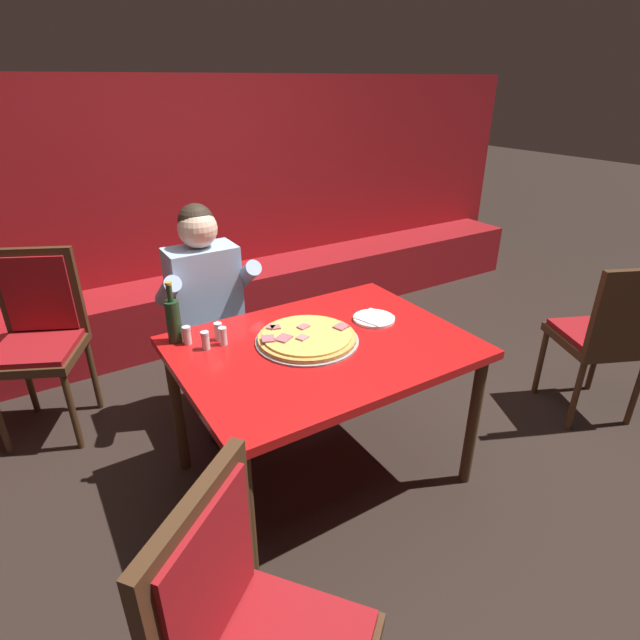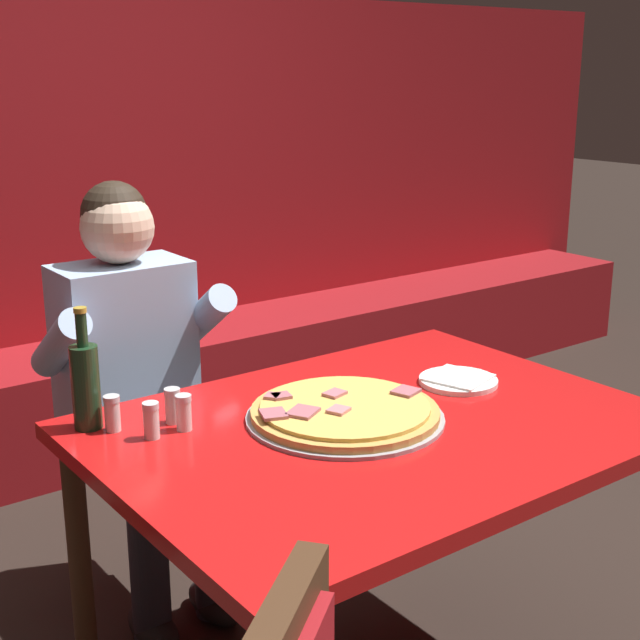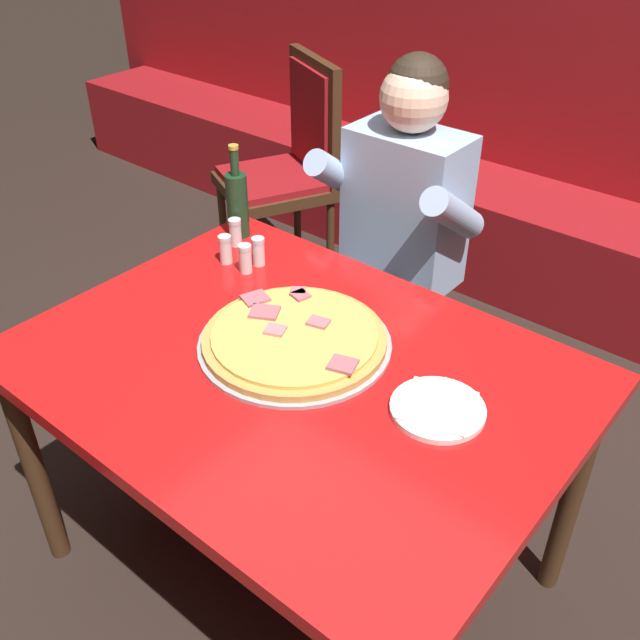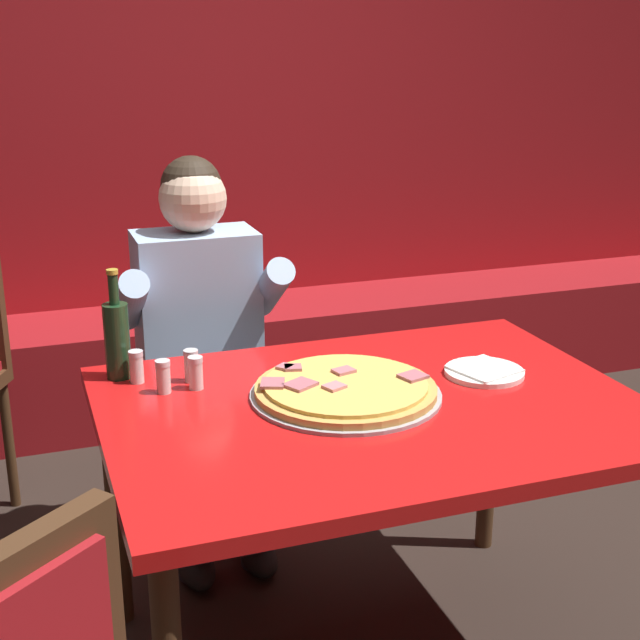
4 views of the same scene
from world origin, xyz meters
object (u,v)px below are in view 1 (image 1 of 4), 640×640
Objects in this scene: dining_chair_side_aisle at (39,330)px; main_dining_table at (323,359)px; shaker_parmesan at (218,332)px; pizza at (307,338)px; dining_chair_far_right at (251,635)px; dining_chair_near_left at (609,331)px; shaker_black_pepper at (205,341)px; plate_white_paper at (374,318)px; beer_bottle at (173,320)px; shaker_red_pepper_flakes at (223,337)px; shaker_oregano at (187,336)px; diner_seated_blue_shirt at (211,309)px.

main_dining_table is at bearing -47.93° from dining_chair_side_aisle.
dining_chair_side_aisle is (-0.70, 0.92, -0.20)m from shaker_parmesan.
dining_chair_far_right reaches higher than pizza.
dining_chair_near_left is at bearing -16.21° from pizza.
shaker_parmesan is 1.00× the size of shaker_black_pepper.
plate_white_paper is 0.72× the size of beer_bottle.
shaker_red_pepper_flakes is at bearing -1.00° from shaker_black_pepper.
shaker_red_pepper_flakes is 2.15m from dining_chair_near_left.
dining_chair_far_right is at bearing -100.42° from beer_bottle.
shaker_oregano is 0.16m from shaker_red_pepper_flakes.
shaker_black_pepper is at bearing 153.50° from main_dining_table.
shaker_oregano is 0.08× the size of dining_chair_side_aisle.
pizza is at bearing -33.93° from shaker_parmesan.
shaker_oregano is at bearing 163.36° from shaker_parmesan.
plate_white_paper is 0.97m from beer_bottle.
dining_chair_side_aisle is 1.05× the size of dining_chair_near_left.
dining_chair_side_aisle reaches higher than shaker_parmesan.
dining_chair_far_right is at bearing -105.88° from shaker_black_pepper.
beer_bottle is 0.21m from shaker_parmesan.
dining_chair_far_right reaches higher than plate_white_paper.
shaker_red_pepper_flakes is (-0.39, 0.23, 0.12)m from main_dining_table.
dining_chair_far_right is at bearing -108.72° from shaker_parmesan.
shaker_red_pepper_flakes is (0.08, -0.00, 0.00)m from shaker_black_pepper.
main_dining_table is 0.50m from shaker_parmesan.
dining_chair_side_aisle is (-0.57, 0.88, -0.20)m from shaker_oregano.
beer_bottle is at bearing 147.91° from pizza.
diner_seated_blue_shirt is at bearing 67.72° from shaker_black_pepper.
beer_bottle reaches higher than dining_chair_near_left.
shaker_black_pepper is (0.05, -0.09, 0.00)m from shaker_oregano.
dining_chair_far_right is at bearing -109.54° from shaker_red_pepper_flakes.
dining_chair_near_left is at bearing -19.35° from shaker_oregano.
pizza is 5.55× the size of shaker_parmesan.
plate_white_paper is at bearing -38.16° from dining_chair_side_aisle.
beer_bottle is 0.28× the size of dining_chair_side_aisle.
pizza is at bearing 52.93° from dining_chair_far_right.
shaker_black_pepper is 1.18m from dining_chair_side_aisle.
shaker_parmesan is at bearing 160.48° from dining_chair_near_left.
shaker_black_pepper is (-0.47, 0.23, 0.12)m from main_dining_table.
diner_seated_blue_shirt is (-0.25, 0.76, 0.02)m from main_dining_table.
main_dining_table is 15.19× the size of shaker_parmesan.
dining_chair_side_aisle is at bearing 151.81° from diner_seated_blue_shirt.
shaker_parmesan is at bearing -16.64° from shaker_oregano.
shaker_parmesan is 0.07× the size of diner_seated_blue_shirt.
shaker_oregano is (0.04, -0.05, -0.07)m from beer_bottle.
shaker_parmesan is at bearing -105.80° from diner_seated_blue_shirt.
plate_white_paper is 0.76m from shaker_red_pepper_flakes.
shaker_oregano is 1.00× the size of shaker_black_pepper.
dining_chair_side_aisle is (-1.44, 1.14, -0.17)m from plate_white_paper.
shaker_oregano is 1.07m from dining_chair_side_aisle.
dining_chair_near_left is at bearing -19.52° from shaker_parmesan.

